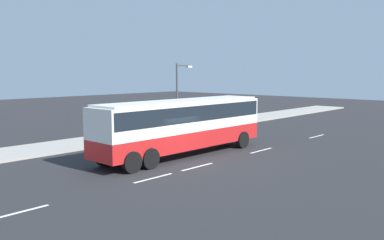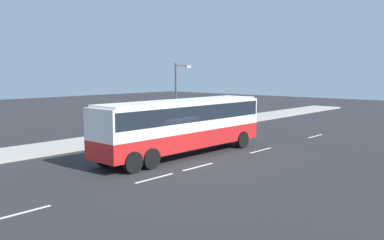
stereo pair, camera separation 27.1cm
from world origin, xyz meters
TOP-DOWN VIEW (x-y plane):
  - ground_plane at (0.00, 0.00)m, footprint 120.00×120.00m
  - sidewalk_curb at (0.00, 8.83)m, footprint 80.00×4.00m
  - lane_centreline at (-1.74, -1.71)m, footprint 32.53×0.16m
  - coach_bus at (1.37, 0.92)m, footprint 12.14×2.72m
  - pedestrian_near_curb at (7.02, 8.75)m, footprint 0.32×0.32m
  - street_lamp at (7.67, 7.36)m, footprint 1.78×0.24m

SIDE VIEW (x-z plane):
  - ground_plane at x=0.00m, z-range 0.00..0.00m
  - lane_centreline at x=-1.74m, z-range 0.00..0.01m
  - sidewalk_curb at x=0.00m, z-range 0.00..0.15m
  - pedestrian_near_curb at x=7.02m, z-range 0.28..1.96m
  - coach_bus at x=1.37m, z-range 0.41..3.75m
  - street_lamp at x=7.67m, z-range 0.64..6.18m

